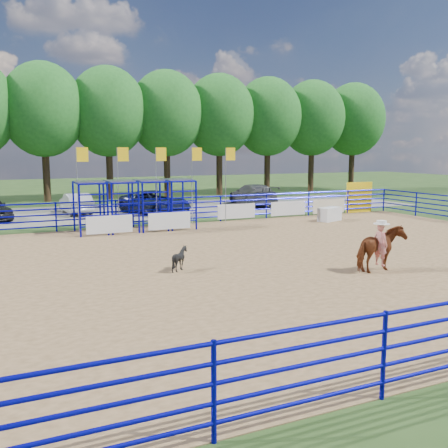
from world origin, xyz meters
The scene contains 12 objects.
ground centered at (0.00, 0.00, 0.00)m, with size 120.00×120.00×0.00m, color #334F1F.
arena_dirt centered at (0.00, 0.00, 0.01)m, with size 30.00×20.00×0.02m, color #9F7B4F.
gravel_strip centered at (0.00, 17.00, 0.01)m, with size 40.00×10.00×0.01m, color gray.
announcer_table centered at (8.76, 7.49, 0.41)m, with size 1.48×0.69×0.79m, color silver.
horse_and_rider centered at (2.95, -3.23, 0.90)m, with size 1.94×1.14×2.45m.
calf centered at (-3.09, -0.30, 0.43)m, with size 0.66×0.74×0.82m, color black.
car_b centered at (-4.05, 16.95, 0.68)m, with size 1.42×4.07×1.34m, color #9B9EA3.
car_c centered at (0.60, 15.03, 0.75)m, with size 2.45×5.31×1.47m, color black.
car_d centered at (8.63, 16.77, 0.80)m, with size 2.22×5.45×1.58m, color #4F4F51.
perimeter_fence centered at (0.00, 0.00, 0.75)m, with size 30.10×20.10×1.50m.
chute_assembly centered at (-1.90, 8.84, 1.26)m, with size 19.32×2.41×4.20m.
treeline centered at (0.00, 26.00, 7.53)m, with size 56.40×6.40×11.24m.
Camera 1 is at (-8.53, -15.93, 4.05)m, focal length 40.00 mm.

